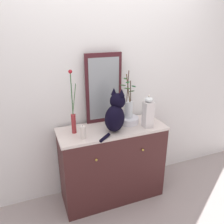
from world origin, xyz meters
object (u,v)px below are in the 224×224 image
object	(u,v)px
bowl_porcelain	(128,120)
jar_lidded_porcelain	(148,113)
vase_slim_green	(73,117)
vase_glass_clear	(129,107)
cat_sitting	(115,114)
sideboard	(112,163)
candle_pillar	(83,132)
mirror_leaning	(104,89)

from	to	relation	value
bowl_porcelain	jar_lidded_porcelain	distance (m)	0.25
vase_slim_green	bowl_porcelain	bearing A→B (deg)	1.91
bowl_porcelain	vase_glass_clear	bearing A→B (deg)	-165.04
cat_sitting	bowl_porcelain	world-z (taller)	cat_sitting
cat_sitting	jar_lidded_porcelain	xyz separation A→B (m)	(0.35, -0.04, -0.02)
bowl_porcelain	vase_glass_clear	size ratio (longest dim) A/B	0.44
cat_sitting	vase_slim_green	bearing A→B (deg)	165.84
sideboard	candle_pillar	bearing A→B (deg)	-161.77
vase_glass_clear	candle_pillar	bearing A→B (deg)	-162.99
cat_sitting	sideboard	bearing A→B (deg)	98.85
bowl_porcelain	candle_pillar	bearing A→B (deg)	-162.99
vase_glass_clear	candle_pillar	distance (m)	0.59
vase_glass_clear	cat_sitting	bearing A→B (deg)	-149.16
cat_sitting	jar_lidded_porcelain	distance (m)	0.35
sideboard	vase_glass_clear	xyz separation A→B (m)	(0.21, 0.06, 0.62)
sideboard	mirror_leaning	xyz separation A→B (m)	(-0.01, 0.20, 0.81)
bowl_porcelain	candle_pillar	size ratio (longest dim) A/B	1.65
mirror_leaning	vase_slim_green	xyz separation A→B (m)	(-0.38, -0.16, -0.20)
cat_sitting	vase_glass_clear	size ratio (longest dim) A/B	0.85
sideboard	mirror_leaning	size ratio (longest dim) A/B	1.52
mirror_leaning	bowl_porcelain	distance (m)	0.43
vase_slim_green	jar_lidded_porcelain	bearing A→B (deg)	-10.88
candle_pillar	cat_sitting	bearing A→B (deg)	7.83
mirror_leaning	bowl_porcelain	size ratio (longest dim) A/B	3.32
vase_glass_clear	jar_lidded_porcelain	size ratio (longest dim) A/B	1.44
sideboard	vase_slim_green	size ratio (longest dim) A/B	1.79
mirror_leaning	cat_sitting	distance (m)	0.33
sideboard	vase_glass_clear	bearing A→B (deg)	15.04
vase_slim_green	vase_glass_clear	xyz separation A→B (m)	(0.60, 0.02, 0.02)
sideboard	cat_sitting	distance (m)	0.62
sideboard	vase_slim_green	distance (m)	0.72
cat_sitting	candle_pillar	bearing A→B (deg)	-172.17
sideboard	candle_pillar	xyz separation A→B (m)	(-0.34, -0.11, 0.50)
vase_slim_green	bowl_porcelain	world-z (taller)	vase_slim_green
bowl_porcelain	jar_lidded_porcelain	size ratio (longest dim) A/B	0.64
candle_pillar	vase_glass_clear	bearing A→B (deg)	17.01
vase_slim_green	jar_lidded_porcelain	xyz separation A→B (m)	(0.75, -0.14, -0.01)
mirror_leaning	cat_sitting	world-z (taller)	mirror_leaning
vase_glass_clear	candle_pillar	xyz separation A→B (m)	(-0.55, -0.17, -0.12)
mirror_leaning	cat_sitting	size ratio (longest dim) A/B	1.73
jar_lidded_porcelain	vase_glass_clear	bearing A→B (deg)	131.67
jar_lidded_porcelain	vase_slim_green	bearing A→B (deg)	169.12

